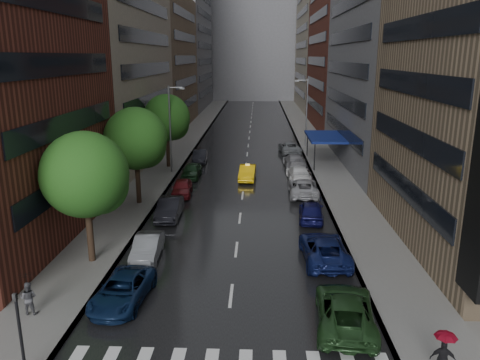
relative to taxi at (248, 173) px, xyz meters
name	(u,v)px	position (x,y,z in m)	size (l,w,h in m)	color
ground	(226,341)	(-0.32, -27.53, -0.73)	(220.00, 220.00, 0.00)	gray
road	(249,140)	(-0.32, 22.47, -0.73)	(14.00, 140.00, 0.01)	black
sidewalk_left	(188,140)	(-9.32, 22.47, -0.66)	(4.00, 140.00, 0.15)	gray
sidewalk_right	(310,140)	(8.68, 22.47, -0.66)	(4.00, 140.00, 0.15)	gray
buildings_left	(155,30)	(-15.32, 31.26, 15.25)	(8.00, 108.00, 38.00)	maroon
buildings_right	(349,35)	(14.68, 29.17, 14.30)	(8.05, 109.10, 36.00)	#937A5B
building_far	(254,41)	(-0.32, 90.47, 15.27)	(40.00, 14.00, 32.00)	slate
tree_near	(85,175)	(-8.92, -19.82, 4.73)	(5.01, 5.01, 7.99)	#382619
tree_mid	(136,139)	(-8.92, -8.33, 4.83)	(5.10, 5.10, 8.13)	#382619
tree_far	(167,118)	(-8.92, 4.93, 4.82)	(5.09, 5.09, 8.11)	#382619
taxi	(248,173)	(0.00, 0.00, 0.00)	(1.55, 4.46, 1.47)	#ECB30C
parked_cars_left	(174,202)	(-5.72, -9.82, -0.01)	(2.71, 36.91, 1.54)	#0D1E40
parked_cars_right	(305,193)	(5.08, -7.16, 0.03)	(3.15, 45.26, 1.57)	#1D3C1B
ped_black_umbrella	(27,290)	(-9.81, -25.88, 0.66)	(0.96, 0.98, 2.09)	#49494E
ped_red_umbrella	(444,351)	(8.09, -29.82, 0.60)	(1.01, 0.82, 2.01)	black
traffic_light	(19,326)	(-7.92, -30.20, 1.49)	(0.18, 0.15, 3.45)	black
street_lamp_left	(171,127)	(-8.04, 2.47, 4.15)	(1.74, 0.22, 9.00)	gray
street_lamp_right	(306,111)	(7.40, 17.47, 4.15)	(1.74, 0.22, 9.00)	gray
awning	(325,137)	(8.67, 7.47, 2.40)	(4.00, 8.00, 3.12)	navy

